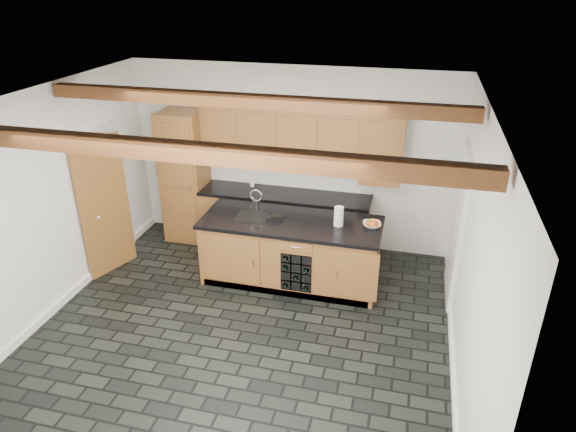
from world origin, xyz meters
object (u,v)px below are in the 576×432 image
object	(u,v)px
kitchen_scale	(276,217)
island	(291,251)
paper_towel	(339,216)
fruit_bowl	(372,225)

from	to	relation	value
kitchen_scale	island	bearing A→B (deg)	-25.00
island	paper_towel	xyz separation A→B (m)	(0.64, 0.04, 0.60)
fruit_bowl	paper_towel	size ratio (longest dim) A/B	0.91
paper_towel	kitchen_scale	bearing A→B (deg)	-178.30
kitchen_scale	fruit_bowl	size ratio (longest dim) A/B	0.96
island	paper_towel	bearing A→B (deg)	3.41
fruit_bowl	paper_towel	xyz separation A→B (m)	(-0.44, -0.07, 0.10)
kitchen_scale	paper_towel	world-z (taller)	paper_towel
island	paper_towel	size ratio (longest dim) A/B	9.29
island	kitchen_scale	distance (m)	0.54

